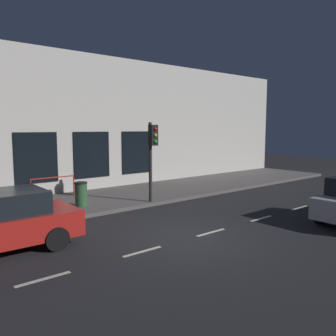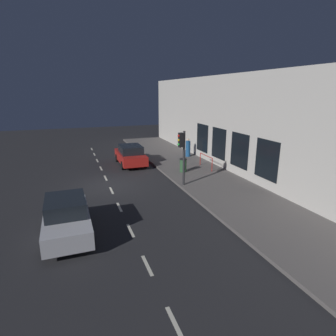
% 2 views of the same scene
% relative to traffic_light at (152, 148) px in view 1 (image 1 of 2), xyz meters
% --- Properties ---
extents(ground_plane, '(60.00, 60.00, 0.00)m').
position_rel_traffic_light_xyz_m(ground_plane, '(-4.15, 1.86, -2.42)').
color(ground_plane, '#232326').
extents(sidewalk, '(4.50, 32.00, 0.15)m').
position_rel_traffic_light_xyz_m(sidewalk, '(2.10, 1.86, -2.35)').
color(sidewalk, '#5B5654').
rests_on(sidewalk, ground).
extents(building_facade, '(0.65, 32.00, 6.82)m').
position_rel_traffic_light_xyz_m(building_facade, '(4.65, 1.86, 0.98)').
color(building_facade, beige).
rests_on(building_facade, ground).
extents(lane_centre_line, '(0.12, 27.20, 0.01)m').
position_rel_traffic_light_xyz_m(lane_centre_line, '(-4.15, 0.86, -2.42)').
color(lane_centre_line, beige).
rests_on(lane_centre_line, ground).
extents(traffic_light, '(0.49, 0.32, 3.30)m').
position_rel_traffic_light_xyz_m(traffic_light, '(0.00, 0.00, 0.00)').
color(traffic_light, '#2D2D30').
rests_on(traffic_light, sidewalk).
extents(trash_bin, '(0.50, 0.50, 0.96)m').
position_rel_traffic_light_xyz_m(trash_bin, '(1.19, 2.62, -1.79)').
color(trash_bin, '#2D5633').
rests_on(trash_bin, sidewalk).
extents(red_railing, '(0.05, 1.93, 0.97)m').
position_rel_traffic_light_xyz_m(red_railing, '(3.17, 2.96, -1.56)').
color(red_railing, red).
rests_on(red_railing, sidewalk).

